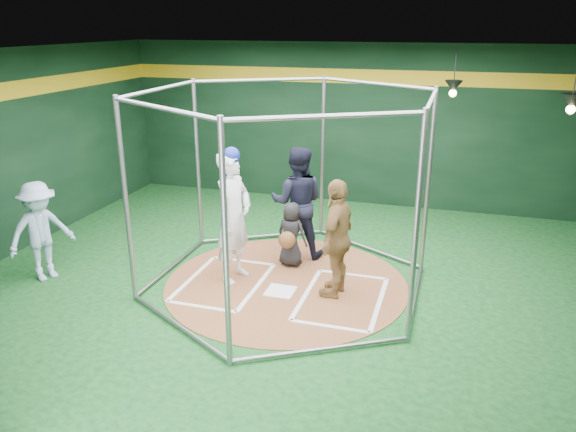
% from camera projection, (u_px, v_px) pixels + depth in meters
% --- Properties ---
extents(room_shell, '(10.10, 9.10, 3.53)m').
position_uv_depth(room_shell, '(286.00, 176.00, 8.26)').
color(room_shell, '#0D3C14').
rests_on(room_shell, ground).
extents(clay_disc, '(3.80, 3.80, 0.01)m').
position_uv_depth(clay_disc, '(286.00, 283.00, 8.83)').
color(clay_disc, brown).
rests_on(clay_disc, ground).
extents(home_plate, '(0.43, 0.43, 0.01)m').
position_uv_depth(home_plate, '(280.00, 291.00, 8.56)').
color(home_plate, white).
rests_on(home_plate, clay_disc).
extents(batter_box_left, '(1.17, 1.77, 0.01)m').
position_uv_depth(batter_box_left, '(224.00, 282.00, 8.86)').
color(batter_box_left, white).
rests_on(batter_box_left, clay_disc).
extents(batter_box_right, '(1.17, 1.77, 0.01)m').
position_uv_depth(batter_box_right, '(342.00, 298.00, 8.34)').
color(batter_box_right, white).
rests_on(batter_box_right, clay_disc).
extents(batting_cage, '(4.05, 4.67, 3.00)m').
position_uv_depth(batting_cage, '(286.00, 193.00, 8.34)').
color(batting_cage, gray).
rests_on(batting_cage, ground).
extents(pendant_lamp_near, '(0.34, 0.34, 0.90)m').
position_uv_depth(pendant_lamp_near, '(453.00, 87.00, 10.58)').
color(pendant_lamp_near, black).
rests_on(pendant_lamp_near, room_shell).
extents(pendant_lamp_far, '(0.34, 0.34, 0.90)m').
position_uv_depth(pendant_lamp_far, '(572.00, 102.00, 8.64)').
color(pendant_lamp_far, black).
rests_on(pendant_lamp_far, room_shell).
extents(batter_figure, '(0.63, 0.84, 2.14)m').
position_uv_depth(batter_figure, '(233.00, 216.00, 8.66)').
color(batter_figure, silver).
rests_on(batter_figure, clay_disc).
extents(visitor_leopard, '(0.57, 1.10, 1.79)m').
position_uv_depth(visitor_leopard, '(337.00, 238.00, 8.21)').
color(visitor_leopard, tan).
rests_on(visitor_leopard, clay_disc).
extents(catcher_figure, '(0.60, 0.62, 1.10)m').
position_uv_depth(catcher_figure, '(291.00, 235.00, 9.31)').
color(catcher_figure, black).
rests_on(catcher_figure, clay_disc).
extents(umpire, '(1.04, 0.87, 1.94)m').
position_uv_depth(umpire, '(297.00, 202.00, 9.59)').
color(umpire, black).
rests_on(umpire, clay_disc).
extents(bystander_blue, '(1.00, 1.19, 1.60)m').
position_uv_depth(bystander_blue, '(41.00, 231.00, 8.78)').
color(bystander_blue, '#A0B7D4').
rests_on(bystander_blue, ground).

